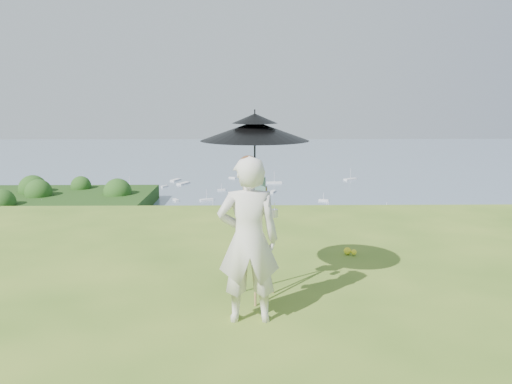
{
  "coord_description": "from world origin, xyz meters",
  "views": [
    {
      "loc": [
        -1.61,
        -3.69,
        2.28
      ],
      "look_at": [
        -1.49,
        4.22,
        0.81
      ],
      "focal_mm": 35.0,
      "sensor_mm": 36.0,
      "label": 1
    }
  ],
  "objects": [
    {
      "name": "slope_trees",
      "position": [
        0.0,
        35.0,
        -15.0
      ],
      "size": [
        110.0,
        50.0,
        6.0
      ],
      "primitive_type": null,
      "color": "#214314",
      "rests_on": "forest_slope"
    },
    {
      "name": "harbor_town",
      "position": [
        0.0,
        75.0,
        -29.5
      ],
      "size": [
        110.0,
        22.0,
        5.0
      ],
      "primitive_type": null,
      "color": "silver",
      "rests_on": "shoreline_tier"
    },
    {
      "name": "shoreline_tier",
      "position": [
        0.0,
        75.0,
        -36.0
      ],
      "size": [
        170.0,
        28.0,
        8.0
      ],
      "primitive_type": "cube",
      "color": "#686353",
      "rests_on": "bay_water"
    },
    {
      "name": "wildflowers",
      "position": [
        0.0,
        0.25,
        0.06
      ],
      "size": [
        10.0,
        10.5,
        0.12
      ],
      "primitive_type": null,
      "color": "yellow",
      "rests_on": "ground"
    },
    {
      "name": "sun_umbrella",
      "position": [
        -1.54,
        1.86,
        1.68
      ],
      "size": [
        1.23,
        1.23,
        1.0
      ],
      "primitive_type": null,
      "rotation": [
        0.0,
        0.0,
        0.01
      ],
      "color": "black",
      "rests_on": "field_easel"
    },
    {
      "name": "painter_cap",
      "position": [
        -1.61,
        1.22,
        1.69
      ],
      "size": [
        0.21,
        0.25,
        0.1
      ],
      "primitive_type": null,
      "rotation": [
        0.0,
        0.0,
        0.07
      ],
      "color": "#BE686F",
      "rests_on": "painter"
    },
    {
      "name": "field_easel",
      "position": [
        -1.54,
        1.83,
        0.72
      ],
      "size": [
        0.56,
        0.56,
        1.43
      ],
      "primitive_type": null,
      "rotation": [
        0.0,
        0.0,
        -0.02
      ],
      "color": "olive",
      "rests_on": "ground"
    },
    {
      "name": "painter",
      "position": [
        -1.61,
        1.22,
        0.87
      ],
      "size": [
        0.65,
        0.44,
        1.74
      ],
      "primitive_type": "imported",
      "rotation": [
        0.0,
        0.0,
        3.19
      ],
      "color": "white",
      "rests_on": "ground"
    },
    {
      "name": "ground",
      "position": [
        0.0,
        0.0,
        0.0
      ],
      "size": [
        14.0,
        14.0,
        0.0
      ],
      "primitive_type": "plane",
      "color": "#476F1F",
      "rests_on": "ground"
    },
    {
      "name": "bay_water",
      "position": [
        0.0,
        240.0,
        -34.0
      ],
      "size": [
        700.0,
        700.0,
        0.0
      ],
      "primitive_type": "plane",
      "color": "slate",
      "rests_on": "ground"
    },
    {
      "name": "peninsula",
      "position": [
        -75.0,
        155.0,
        -29.0
      ],
      "size": [
        90.0,
        60.0,
        12.0
      ],
      "primitive_type": null,
      "color": "#16390F",
      "rests_on": "bay_water"
    },
    {
      "name": "moored_boats",
      "position": [
        -12.5,
        161.0,
        -33.65
      ],
      "size": [
        140.0,
        140.0,
        0.7
      ],
      "primitive_type": null,
      "color": "silver",
      "rests_on": "bay_water"
    }
  ]
}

